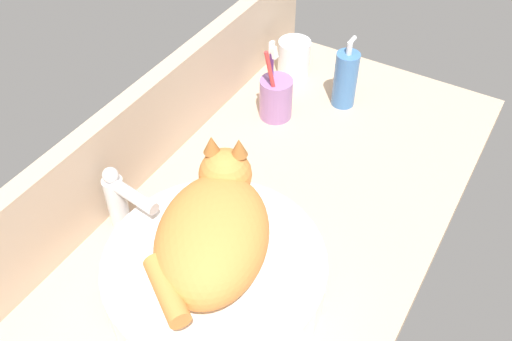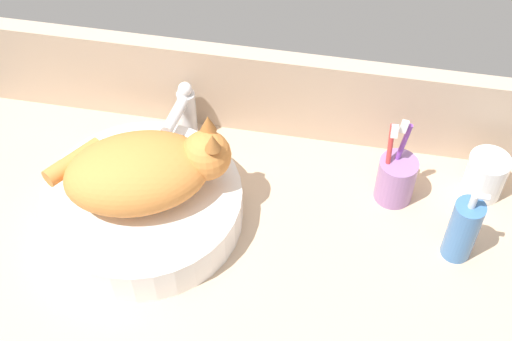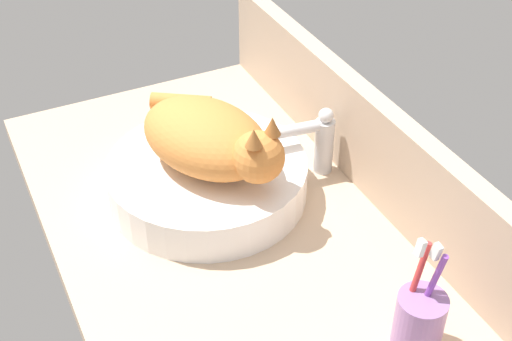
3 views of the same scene
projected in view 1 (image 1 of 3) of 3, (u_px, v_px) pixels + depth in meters
ground_plane at (268, 225)px, 106.18cm from camera, size 116.65×58.01×4.00cm
backsplash_panel at (145, 130)px, 108.14cm from camera, size 116.65×3.60×18.87cm
sink_basin at (214, 272)px, 91.79cm from camera, size 35.62×35.62×7.18cm
cat at (213, 228)px, 86.24cm from camera, size 31.01×25.24×14.00cm
faucet at (120, 198)px, 98.43cm from camera, size 4.07×11.86×13.60cm
soap_dispenser at (345, 79)px, 124.97cm from camera, size 5.20×5.20×16.26cm
toothbrush_cup at (276, 97)px, 122.88cm from camera, size 7.12×7.12×18.70cm
water_glass at (294, 60)px, 135.32cm from camera, size 7.64×7.64×8.80cm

